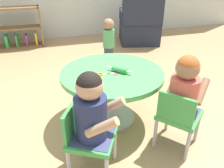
% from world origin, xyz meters
% --- Properties ---
extents(ground_plane, '(10.00, 10.00, 0.00)m').
position_xyz_m(ground_plane, '(0.00, 0.00, 0.00)').
color(ground_plane, tan).
extents(craft_table, '(0.92, 0.92, 0.50)m').
position_xyz_m(craft_table, '(0.00, 0.00, 0.39)').
color(craft_table, silver).
rests_on(craft_table, ground).
extents(child_chair_left, '(0.41, 0.41, 0.54)m').
position_xyz_m(child_chair_left, '(-0.34, -0.54, 0.31)').
color(child_chair_left, '#B7B7BC').
rests_on(child_chair_left, ground).
extents(seated_child_left, '(0.43, 0.40, 0.51)m').
position_xyz_m(seated_child_left, '(-0.31, -0.56, 0.53)').
color(seated_child_left, '#3F4772').
rests_on(seated_child_left, ground).
extents(child_chair_right, '(0.42, 0.42, 0.54)m').
position_xyz_m(child_chair_right, '(0.38, -0.52, 0.31)').
color(child_chair_right, '#B7B7BC').
rests_on(child_chair_right, ground).
extents(seated_child_right, '(0.44, 0.43, 0.51)m').
position_xyz_m(seated_child_right, '(0.41, -0.49, 0.53)').
color(seated_child_right, '#3F4772').
rests_on(seated_child_right, ground).
extents(bookshelf_low, '(0.93, 0.28, 0.70)m').
position_xyz_m(bookshelf_low, '(-1.03, 2.55, 0.31)').
color(bookshelf_low, olive).
rests_on(bookshelf_low, ground).
extents(armchair_dark, '(0.86, 0.87, 0.85)m').
position_xyz_m(armchair_dark, '(1.20, 2.15, 0.31)').
color(armchair_dark, '#232838').
rests_on(armchair_dark, ground).
extents(toddler_standing, '(0.17, 0.17, 0.67)m').
position_xyz_m(toddler_standing, '(0.36, 1.33, 0.36)').
color(toddler_standing, '#33384C').
rests_on(toddler_standing, ground).
extents(rolling_pin, '(0.17, 0.18, 0.05)m').
position_xyz_m(rolling_pin, '(0.06, -0.04, 0.53)').
color(rolling_pin, green).
rests_on(rolling_pin, craft_table).
extents(craft_scissors, '(0.14, 0.08, 0.01)m').
position_xyz_m(craft_scissors, '(-0.01, -0.05, 0.51)').
color(craft_scissors, silver).
rests_on(craft_scissors, craft_table).
extents(playdough_blob_0, '(0.13, 0.13, 0.01)m').
position_xyz_m(playdough_blob_0, '(-0.21, -0.23, 0.51)').
color(playdough_blob_0, '#F2CC72').
rests_on(playdough_blob_0, craft_table).
extents(cookie_cutter_0, '(0.07, 0.07, 0.01)m').
position_xyz_m(cookie_cutter_0, '(-0.15, -0.10, 0.51)').
color(cookie_cutter_0, orange).
rests_on(cookie_cutter_0, craft_table).
extents(cookie_cutter_1, '(0.06, 0.06, 0.01)m').
position_xyz_m(cookie_cutter_1, '(-0.12, -0.03, 0.51)').
color(cookie_cutter_1, orange).
rests_on(cookie_cutter_1, craft_table).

